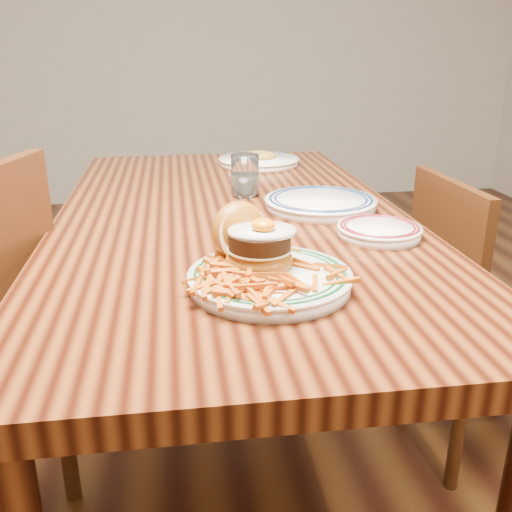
{
  "coord_description": "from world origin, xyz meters",
  "views": [
    {
      "loc": [
        -0.14,
        -1.36,
        1.14
      ],
      "look_at": [
        -0.01,
        -0.47,
        0.81
      ],
      "focal_mm": 40.0,
      "sensor_mm": 36.0,
      "label": 1
    }
  ],
  "objects": [
    {
      "name": "table",
      "position": [
        0.0,
        0.0,
        0.66
      ],
      "size": [
        0.85,
        1.6,
        0.75
      ],
      "color": "black",
      "rests_on": "floor"
    },
    {
      "name": "far_plate",
      "position": [
        0.15,
        0.56,
        0.77
      ],
      "size": [
        0.27,
        0.27,
        0.05
      ],
      "rotation": [
        0.0,
        0.0,
        -0.06
      ],
      "color": "white",
      "rests_on": "table"
    },
    {
      "name": "side_plate",
      "position": [
        0.29,
        -0.24,
        0.77
      ],
      "size": [
        0.18,
        0.18,
        0.03
      ],
      "rotation": [
        0.0,
        0.0,
        0.26
      ],
      "color": "white",
      "rests_on": "table"
    },
    {
      "name": "chair_right",
      "position": [
        0.67,
        -0.03,
        0.44
      ],
      "size": [
        0.39,
        0.39,
        0.82
      ],
      "rotation": [
        0.0,
        0.0,
        3.16
      ],
      "color": "#3A1D0C",
      "rests_on": "floor"
    },
    {
      "name": "main_plate",
      "position": [
        0.01,
        -0.46,
        0.79
      ],
      "size": [
        0.28,
        0.3,
        0.14
      ],
      "rotation": [
        0.0,
        0.0,
        0.39
      ],
      "color": "white",
      "rests_on": "table"
    },
    {
      "name": "water_glass",
      "position": [
        0.05,
        0.16,
        0.8
      ],
      "size": [
        0.08,
        0.08,
        0.11
      ],
      "color": "white",
      "rests_on": "table"
    },
    {
      "name": "rear_plate",
      "position": [
        0.22,
        -0.0,
        0.77
      ],
      "size": [
        0.28,
        0.28,
        0.03
      ],
      "rotation": [
        0.0,
        0.0,
        0.17
      ],
      "color": "white",
      "rests_on": "table"
    },
    {
      "name": "floor",
      "position": [
        0.0,
        0.0,
        0.0
      ],
      "size": [
        6.0,
        6.0,
        0.0
      ],
      "primitive_type": "plane",
      "color": "black",
      "rests_on": "ground"
    }
  ]
}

